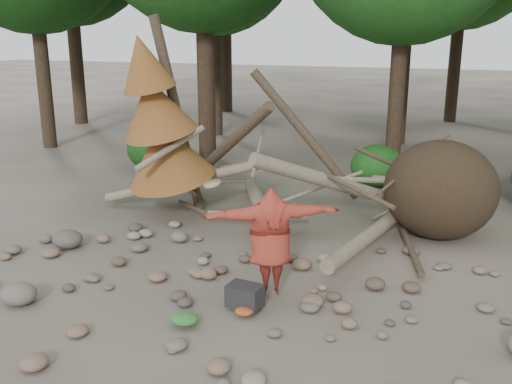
% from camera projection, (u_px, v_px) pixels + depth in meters
% --- Properties ---
extents(ground, '(120.00, 120.00, 0.00)m').
position_uv_depth(ground, '(233.00, 309.00, 8.50)').
color(ground, '#514C44').
rests_on(ground, ground).
extents(deadfall_pile, '(8.55, 5.24, 3.30)m').
position_uv_depth(deadfall_pile, '(410.00, 190.00, 11.35)').
color(deadfall_pile, '#332619').
rests_on(deadfall_pile, ground).
extents(dead_conifer, '(2.06, 2.16, 4.35)m').
position_uv_depth(dead_conifer, '(160.00, 124.00, 12.04)').
color(dead_conifer, '#4C3F30').
rests_on(dead_conifer, ground).
extents(bush_left, '(1.80, 1.80, 1.44)m').
position_uv_depth(bush_left, '(158.00, 147.00, 16.68)').
color(bush_left, '#154612').
rests_on(bush_left, ground).
extents(bush_mid, '(1.40, 1.40, 1.12)m').
position_uv_depth(bush_mid, '(377.00, 166.00, 15.08)').
color(bush_mid, '#1D5919').
rests_on(bush_mid, ground).
extents(frisbee_thrower, '(2.08, 1.55, 1.79)m').
position_uv_depth(frisbee_thrower, '(270.00, 241.00, 8.64)').
color(frisbee_thrower, maroon).
rests_on(frisbee_thrower, ground).
extents(backpack, '(0.54, 0.39, 0.34)m').
position_uv_depth(backpack, '(245.00, 300.00, 8.43)').
color(backpack, black).
rests_on(backpack, ground).
extents(cloth_green, '(0.40, 0.34, 0.15)m').
position_uv_depth(cloth_green, '(184.00, 322.00, 7.97)').
color(cloth_green, '#2C702D').
rests_on(cloth_green, ground).
extents(cloth_orange, '(0.28, 0.23, 0.10)m').
position_uv_depth(cloth_orange, '(244.00, 315.00, 8.23)').
color(cloth_orange, '#A1461B').
rests_on(cloth_orange, ground).
extents(boulder_front_left, '(0.55, 0.50, 0.33)m').
position_uv_depth(boulder_front_left, '(19.00, 294.00, 8.62)').
color(boulder_front_left, '#6C655A').
rests_on(boulder_front_left, ground).
extents(boulder_mid_left, '(0.59, 0.53, 0.35)m').
position_uv_depth(boulder_mid_left, '(68.00, 239.00, 10.86)').
color(boulder_mid_left, '#58504A').
rests_on(boulder_mid_left, ground).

